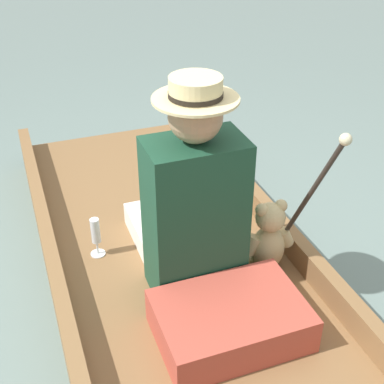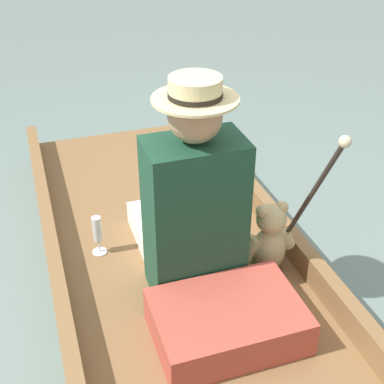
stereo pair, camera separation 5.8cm
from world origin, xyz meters
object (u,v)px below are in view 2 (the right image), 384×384
Objects in this scene: teddy_bear at (269,239)px; wine_glass at (97,232)px; walking_cane at (311,195)px; seated_person at (190,208)px.

teddy_bear is 0.76m from wine_glass.
wine_glass is at bearing 147.36° from walking_cane.
wine_glass is (-0.35, 0.28, -0.23)m from seated_person.
teddy_bear is 1.81× the size of wine_glass.
teddy_bear is (0.33, -0.07, -0.19)m from seated_person.
seated_person is 2.62× the size of teddy_bear.
wine_glass is 0.25× the size of walking_cane.
walking_cane is (0.76, -0.49, 0.34)m from wine_glass.
walking_cane is at bearing -32.64° from wine_glass.
walking_cane is at bearing -27.46° from seated_person.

